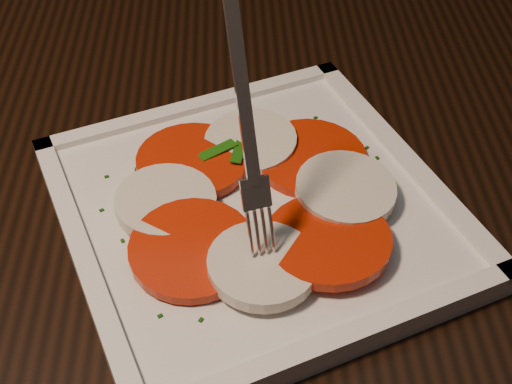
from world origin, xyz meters
name	(u,v)px	position (x,y,z in m)	size (l,w,h in m)	color
table	(148,310)	(0.30, 0.11, 0.65)	(1.21, 0.81, 0.75)	black
plate	(256,213)	(0.39, 0.12, 0.76)	(0.28, 0.28, 0.01)	silver
caprese_salad	(256,198)	(0.39, 0.12, 0.77)	(0.23, 0.22, 0.02)	#BE1B04
fork	(243,119)	(0.38, 0.10, 0.87)	(0.03, 0.07, 0.17)	white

